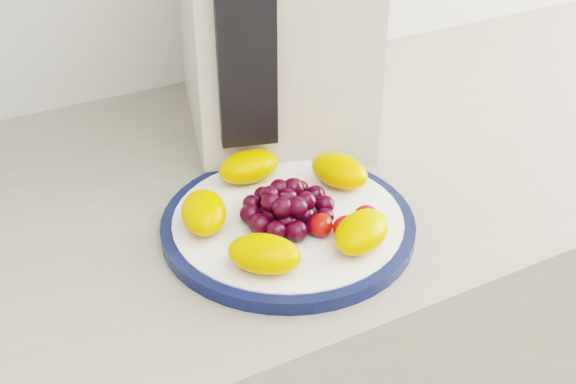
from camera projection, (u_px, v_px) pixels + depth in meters
plate_rim at (288, 224)px, 0.79m from camera, size 0.28×0.28×0.01m
plate_face at (288, 224)px, 0.79m from camera, size 0.25×0.25×0.02m
appliance_panel at (246, 26)px, 0.78m from camera, size 0.07×0.04×0.28m
fruit_plate at (289, 206)px, 0.78m from camera, size 0.24×0.24×0.04m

